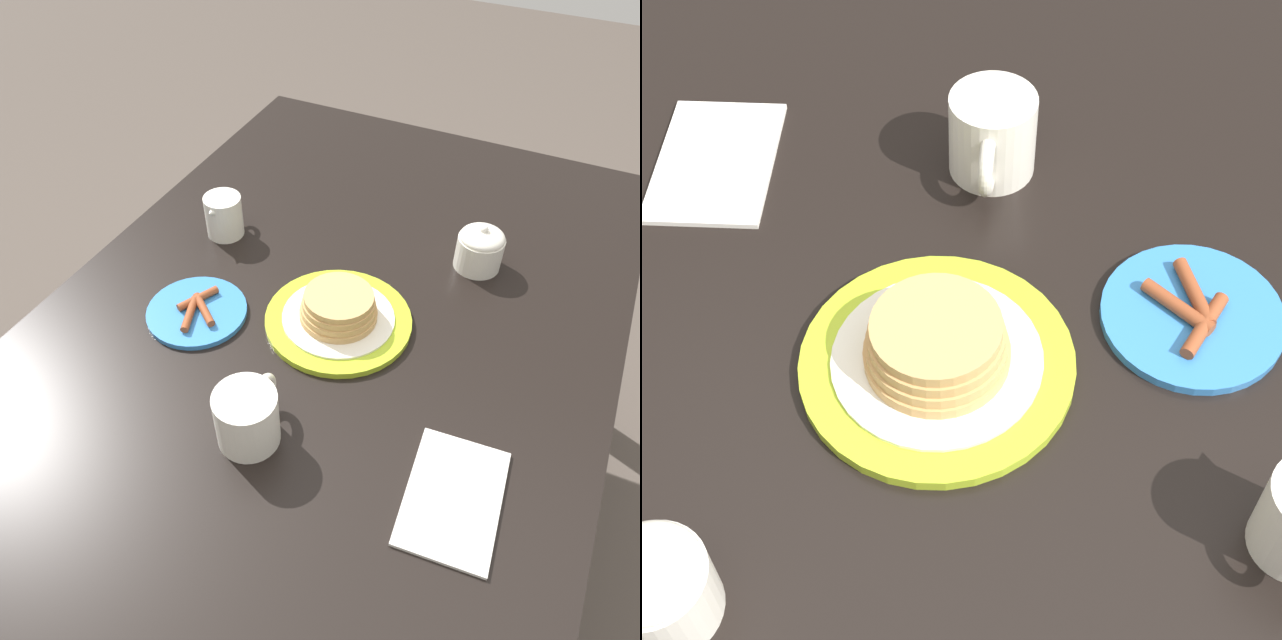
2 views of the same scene
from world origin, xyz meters
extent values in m
plane|color=#51473F|center=(0.00, 0.00, 0.00)|extent=(8.00, 8.00, 0.00)
cube|color=black|center=(0.00, 0.00, 0.72)|extent=(1.52, 0.96, 0.03)
cube|color=black|center=(-0.70, -0.42, 0.35)|extent=(0.07, 0.07, 0.71)
cube|color=black|center=(-0.70, 0.42, 0.35)|extent=(0.07, 0.07, 0.71)
cylinder|color=#AAC628|center=(0.04, -0.02, 0.74)|extent=(0.25, 0.25, 0.01)
cylinder|color=white|center=(0.04, -0.02, 0.75)|extent=(0.19, 0.19, 0.00)
cylinder|color=tan|center=(0.04, -0.02, 0.76)|extent=(0.13, 0.13, 0.01)
cylinder|color=tan|center=(0.04, -0.02, 0.77)|extent=(0.13, 0.13, 0.01)
cylinder|color=tan|center=(0.04, -0.02, 0.78)|extent=(0.12, 0.12, 0.01)
cylinder|color=tan|center=(0.04, -0.02, 0.80)|extent=(0.12, 0.12, 0.01)
cylinder|color=#337AC6|center=(-0.05, 0.21, 0.74)|extent=(0.18, 0.18, 0.01)
cylinder|color=brown|center=(-0.07, 0.21, 0.75)|extent=(0.08, 0.04, 0.01)
cylinder|color=brown|center=(-0.03, 0.22, 0.75)|extent=(0.08, 0.05, 0.01)
cylinder|color=brown|center=(-0.05, 0.20, 0.75)|extent=(0.06, 0.07, 0.01)
cylinder|color=silver|center=(-0.23, 0.00, 0.78)|extent=(0.09, 0.09, 0.09)
torus|color=silver|center=(-0.19, 0.00, 0.78)|extent=(0.07, 0.01, 0.07)
cylinder|color=brown|center=(-0.23, 0.00, 0.82)|extent=(0.08, 0.08, 0.00)
cylinder|color=silver|center=(0.29, -0.20, 0.77)|extent=(0.09, 0.09, 0.06)
ellipsoid|color=silver|center=(0.29, -0.20, 0.80)|extent=(0.08, 0.08, 0.03)
cube|color=silver|center=(-0.20, -0.30, 0.74)|extent=(0.20, 0.14, 0.01)
camera|label=1|loc=(-0.66, -0.32, 1.51)|focal=35.00mm
camera|label=2|loc=(0.55, 0.07, 1.48)|focal=55.00mm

